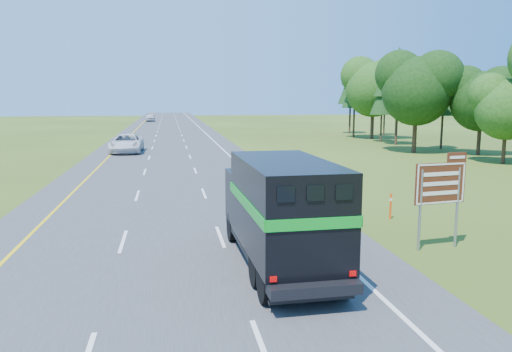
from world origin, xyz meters
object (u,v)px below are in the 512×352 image
object	(u,v)px
horse_truck	(280,209)
exit_sign	(441,187)
far_car	(150,118)
white_suv	(127,143)

from	to	relation	value
horse_truck	exit_sign	distance (m)	6.13
far_car	exit_sign	distance (m)	102.12
white_suv	horse_truck	bearing A→B (deg)	-76.83
horse_truck	far_car	bearing A→B (deg)	92.96
horse_truck	exit_sign	bearing A→B (deg)	8.33
white_suv	far_car	bearing A→B (deg)	91.25
far_car	exit_sign	world-z (taller)	exit_sign
white_suv	exit_sign	xyz separation A→B (m)	(13.52, -34.54, 1.31)
horse_truck	white_suv	bearing A→B (deg)	100.68
horse_truck	white_suv	xyz separation A→B (m)	(-7.49, 35.55, -0.96)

